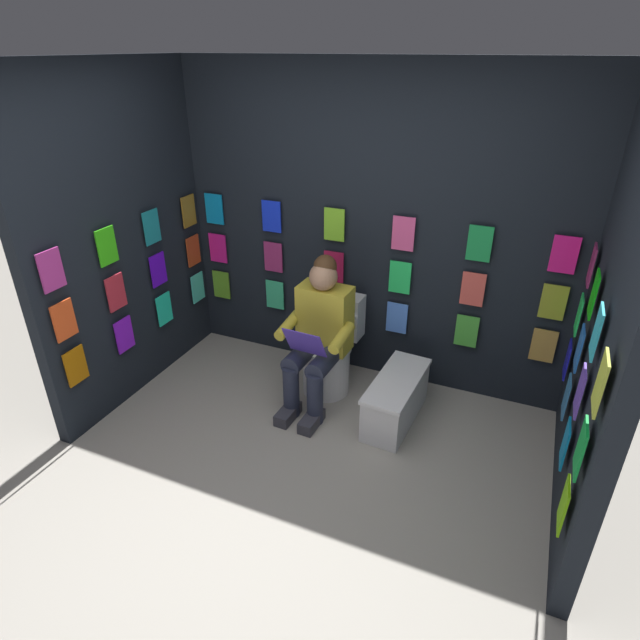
% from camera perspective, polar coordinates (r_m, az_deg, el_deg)
% --- Properties ---
extents(ground_plane, '(30.00, 30.00, 0.00)m').
position_cam_1_polar(ground_plane, '(3.42, -5.83, -20.28)').
color(ground_plane, '#9E998E').
extents(display_wall_back, '(3.28, 0.14, 2.48)m').
position_cam_1_polar(display_wall_back, '(4.18, 5.59, 9.55)').
color(display_wall_back, black).
rests_on(display_wall_back, ground).
extents(display_wall_left, '(0.14, 1.78, 2.48)m').
position_cam_1_polar(display_wall_left, '(3.16, 29.06, -0.26)').
color(display_wall_left, black).
rests_on(display_wall_left, ground).
extents(display_wall_right, '(0.14, 1.78, 2.48)m').
position_cam_1_polar(display_wall_right, '(4.22, -20.69, 8.07)').
color(display_wall_right, black).
rests_on(display_wall_right, ground).
extents(toilet, '(0.41, 0.56, 0.77)m').
position_cam_1_polar(toilet, '(4.26, 1.12, -3.43)').
color(toilet, white).
rests_on(toilet, ground).
extents(person_reading, '(0.54, 0.69, 1.19)m').
position_cam_1_polar(person_reading, '(3.94, -0.20, -1.57)').
color(person_reading, gold).
rests_on(person_reading, ground).
extents(comic_longbox_near, '(0.35, 0.78, 0.37)m').
position_cam_1_polar(comic_longbox_near, '(4.00, 8.25, -8.51)').
color(comic_longbox_near, silver).
rests_on(comic_longbox_near, ground).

